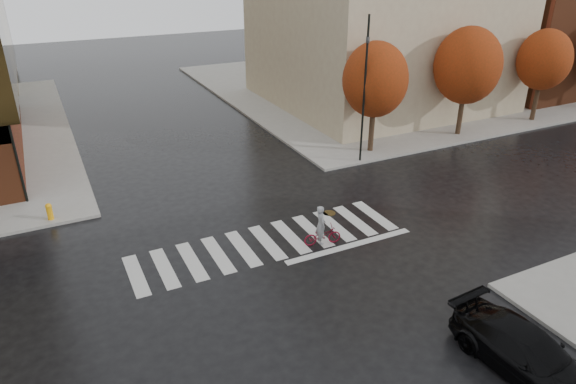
# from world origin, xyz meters

# --- Properties ---
(ground) EXTENTS (120.00, 120.00, 0.00)m
(ground) POSITION_xyz_m (0.00, 0.00, 0.00)
(ground) COLOR black
(ground) RESTS_ON ground
(sidewalk_ne) EXTENTS (30.00, 30.00, 0.15)m
(sidewalk_ne) POSITION_xyz_m (21.00, 21.00, 0.07)
(sidewalk_ne) COLOR gray
(sidewalk_ne) RESTS_ON ground
(crosswalk) EXTENTS (12.00, 3.00, 0.01)m
(crosswalk) POSITION_xyz_m (0.00, 0.50, 0.01)
(crosswalk) COLOR silver
(crosswalk) RESTS_ON ground
(building_ne_brick) EXTENTS (14.00, 14.00, 14.00)m
(building_ne_brick) POSITION_xyz_m (33.00, 16.00, 7.15)
(building_ne_brick) COLOR brown
(building_ne_brick) RESTS_ON sidewalk_ne
(tree_ne_a) EXTENTS (3.80, 3.80, 6.50)m
(tree_ne_a) POSITION_xyz_m (10.00, 7.40, 4.46)
(tree_ne_a) COLOR black
(tree_ne_a) RESTS_ON sidewalk_ne
(tree_ne_b) EXTENTS (4.20, 4.20, 6.89)m
(tree_ne_b) POSITION_xyz_m (17.00, 7.40, 4.62)
(tree_ne_b) COLOR black
(tree_ne_b) RESTS_ON sidewalk_ne
(tree_ne_c) EXTENTS (3.60, 3.60, 6.31)m
(tree_ne_c) POSITION_xyz_m (24.00, 7.40, 4.37)
(tree_ne_c) COLOR black
(tree_ne_c) RESTS_ON sidewalk_ne
(sedan) EXTENTS (2.27, 4.85, 1.37)m
(sedan) POSITION_xyz_m (3.75, -9.50, 0.68)
(sedan) COLOR black
(sedan) RESTS_ON ground
(cyclist) EXTENTS (1.67, 0.87, 1.81)m
(cyclist) POSITION_xyz_m (1.99, -0.65, 0.62)
(cyclist) COLOR maroon
(cyclist) RESTS_ON ground
(traffic_light_nw) EXTENTS (0.21, 0.19, 7.01)m
(traffic_light_nw) POSITION_xyz_m (-9.00, 9.00, 4.11)
(traffic_light_nw) COLOR black
(traffic_light_nw) RESTS_ON sidewalk_nw
(traffic_light_ne) EXTENTS (0.21, 0.23, 8.08)m
(traffic_light_ne) POSITION_xyz_m (8.53, 6.30, 4.85)
(traffic_light_ne) COLOR black
(traffic_light_ne) RESTS_ON sidewalk_ne
(fire_hydrant) EXTENTS (0.28, 0.28, 0.80)m
(fire_hydrant) POSITION_xyz_m (-8.09, 6.50, 0.59)
(fire_hydrant) COLOR #F9A40E
(fire_hydrant) RESTS_ON sidewalk_nw
(manhole) EXTENTS (0.77, 0.77, 0.01)m
(manhole) POSITION_xyz_m (3.71, 1.62, 0.01)
(manhole) COLOR #513F1C
(manhole) RESTS_ON ground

